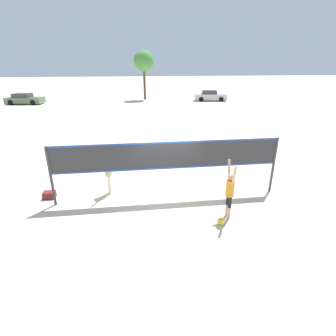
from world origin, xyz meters
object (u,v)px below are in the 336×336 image
object	(u,v)px
volleyball	(221,221)
parked_car_near	(24,99)
player_spiker	(230,190)
player_blocker	(108,170)
gear_bag	(49,195)
volleyball_net	(168,158)
parked_car_mid	(210,96)
tree_left_cluster	(144,61)

from	to	relation	value
volleyball	parked_car_near	bearing A→B (deg)	118.97
player_spiker	parked_car_near	xyz separation A→B (m)	(-16.92, 29.51, -0.46)
player_blocker	gear_bag	world-z (taller)	player_blocker
volleyball_net	gear_bag	world-z (taller)	volleyball_net
player_spiker	parked_car_mid	size ratio (longest dim) A/B	0.44
player_blocker	player_spiker	bearing A→B (deg)	60.26
player_blocker	parked_car_mid	world-z (taller)	player_blocker
player_blocker	gear_bag	bearing A→B (deg)	-87.98
player_spiker	tree_left_cluster	xyz separation A→B (m)	(-1.18, 31.98, 4.12)
gear_bag	parked_car_near	distance (m)	29.12
parked_car_near	tree_left_cluster	size ratio (longest dim) A/B	0.72
player_blocker	tree_left_cluster	bearing A→B (deg)	174.21
parked_car_mid	tree_left_cluster	distance (m)	10.47
tree_left_cluster	volleyball	bearing A→B (deg)	-88.57
gear_bag	player_spiker	bearing A→B (deg)	-19.38
player_spiker	parked_car_mid	xyz separation A→B (m)	(7.89, 29.40, -0.43)
player_blocker	parked_car_near	size ratio (longest dim) A/B	0.41
player_blocker	parked_car_near	distance (m)	29.97
gear_bag	parked_car_near	size ratio (longest dim) A/B	0.09
volleyball	tree_left_cluster	distance (m)	32.78
volleyball_net	parked_car_near	distance (m)	31.64
parked_car_mid	tree_left_cluster	size ratio (longest dim) A/B	0.70
volleyball_net	tree_left_cluster	distance (m)	30.48
gear_bag	parked_car_mid	world-z (taller)	parked_car_mid
tree_left_cluster	player_blocker	bearing A→B (deg)	-95.79
volleyball_net	player_spiker	world-z (taller)	volleyball_net
player_spiker	gear_bag	xyz separation A→B (m)	(-6.55, 2.30, -0.94)
player_blocker	gear_bag	distance (m)	2.54
player_blocker	parked_car_mid	xyz separation A→B (m)	(12.07, 27.01, -0.39)
player_spiker	gear_bag	size ratio (longest dim) A/B	4.51
player_spiker	volleyball	distance (m)	1.10
player_spiker	gear_bag	bearing A→B (deg)	70.62
player_blocker	parked_car_near	xyz separation A→B (m)	(-12.74, 27.13, -0.42)
gear_bag	parked_car_mid	xyz separation A→B (m)	(14.44, 27.09, 0.51)
volleyball_net	parked_car_mid	distance (m)	29.37
volleyball	parked_car_near	size ratio (longest dim) A/B	0.05
volleyball_net	tree_left_cluster	world-z (taller)	tree_left_cluster
volleyball	parked_car_mid	distance (m)	30.92
player_spiker	volleyball_net	bearing A→B (deg)	47.37
volleyball_net	volleyball	bearing A→B (deg)	-54.69
parked_car_mid	player_blocker	bearing A→B (deg)	-105.51
volleyball_net	tree_left_cluster	bearing A→B (deg)	88.71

